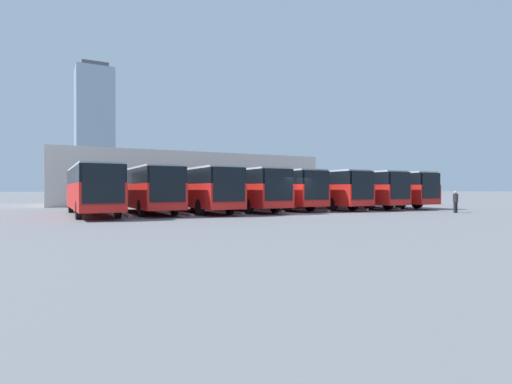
# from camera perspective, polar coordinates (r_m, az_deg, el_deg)

# --- Properties ---
(ground_plane) EXTENTS (600.00, 600.00, 0.00)m
(ground_plane) POSITION_cam_1_polar(r_m,az_deg,el_deg) (27.44, 6.26, -3.17)
(ground_plane) COLOR slate
(bus_0) EXTENTS (2.44, 12.10, 3.18)m
(bus_0) POSITION_cam_1_polar(r_m,az_deg,el_deg) (39.72, 16.95, 0.48)
(bus_0) COLOR red
(bus_0) RESTS_ON ground_plane
(curb_divider_0) EXTENTS (0.25, 5.07, 0.15)m
(curb_divider_0) POSITION_cam_1_polar(r_m,az_deg,el_deg) (37.21, 16.92, -2.14)
(curb_divider_0) COLOR #9E9E99
(curb_divider_0) RESTS_ON ground_plane
(bus_1) EXTENTS (2.44, 12.10, 3.18)m
(bus_1) POSITION_cam_1_polar(r_m,az_deg,el_deg) (37.21, 13.07, 0.50)
(bus_1) COLOR red
(bus_1) RESTS_ON ground_plane
(curb_divider_1) EXTENTS (0.25, 5.07, 0.15)m
(curb_divider_1) POSITION_cam_1_polar(r_m,az_deg,el_deg) (34.71, 12.76, -2.31)
(curb_divider_1) COLOR #9E9E99
(curb_divider_1) RESTS_ON ground_plane
(bus_2) EXTENTS (2.44, 12.10, 3.18)m
(bus_2) POSITION_cam_1_polar(r_m,az_deg,el_deg) (35.15, 8.34, 0.51)
(bus_2) COLOR red
(bus_2) RESTS_ON ground_plane
(curb_divider_2) EXTENTS (0.25, 5.07, 0.15)m
(curb_divider_2) POSITION_cam_1_polar(r_m,az_deg,el_deg) (32.68, 7.65, -2.47)
(curb_divider_2) COLOR #9E9E99
(curb_divider_2) RESTS_ON ground_plane
(bus_3) EXTENTS (2.44, 12.10, 3.18)m
(bus_3) POSITION_cam_1_polar(r_m,az_deg,el_deg) (33.83, 2.60, 0.52)
(bus_3) COLOR red
(bus_3) RESTS_ON ground_plane
(curb_divider_3) EXTENTS (0.25, 5.07, 0.15)m
(curb_divider_3) POSITION_cam_1_polar(r_m,az_deg,el_deg) (31.41, 1.42, -2.58)
(curb_divider_3) COLOR #9E9E99
(curb_divider_3) RESTS_ON ground_plane
(bus_4) EXTENTS (2.44, 12.10, 3.18)m
(bus_4) POSITION_cam_1_polar(r_m,az_deg,el_deg) (31.47, -2.39, 0.53)
(bus_4) COLOR red
(bus_4) RESTS_ON ground_plane
(curb_divider_4) EXTENTS (0.25, 5.07, 0.15)m
(curb_divider_4) POSITION_cam_1_polar(r_m,az_deg,el_deg) (29.13, -4.07, -2.82)
(curb_divider_4) COLOR #9E9E99
(curb_divider_4) RESTS_ON ground_plane
(bus_5) EXTENTS (2.44, 12.10, 3.18)m
(bus_5) POSITION_cam_1_polar(r_m,az_deg,el_deg) (29.99, -8.54, 0.53)
(bus_5) COLOR red
(bus_5) RESTS_ON ground_plane
(curb_divider_5) EXTENTS (0.25, 5.07, 0.15)m
(curb_divider_5) POSITION_cam_1_polar(r_m,az_deg,el_deg) (27.77, -10.82, -2.98)
(curb_divider_5) COLOR #9E9E99
(curb_divider_5) RESTS_ON ground_plane
(bus_6) EXTENTS (2.44, 12.10, 3.18)m
(bus_6) POSITION_cam_1_polar(r_m,az_deg,el_deg) (29.65, -15.58, 0.53)
(bus_6) COLOR red
(bus_6) RESTS_ON ground_plane
(curb_divider_6) EXTENTS (0.25, 5.07, 0.15)m
(curb_divider_6) POSITION_cam_1_polar(r_m,az_deg,el_deg) (27.60, -18.44, -3.01)
(curb_divider_6) COLOR #9E9E99
(curb_divider_6) RESTS_ON ground_plane
(bus_7) EXTENTS (2.44, 12.10, 3.18)m
(bus_7) POSITION_cam_1_polar(r_m,az_deg,el_deg) (28.36, -22.41, 0.52)
(bus_7) COLOR red
(bus_7) RESTS_ON ground_plane
(pedestrian) EXTENTS (0.39, 0.39, 1.59)m
(pedestrian) POSITION_cam_1_polar(r_m,az_deg,el_deg) (32.35, 26.61, -1.16)
(pedestrian) COLOR black
(pedestrian) RESTS_ON ground_plane
(station_building) EXTENTS (30.82, 16.85, 5.86)m
(station_building) POSITION_cam_1_polar(r_m,az_deg,el_deg) (51.00, -10.43, 1.79)
(station_building) COLOR beige
(station_building) RESTS_ON ground_plane
(office_tower) EXTENTS (16.64, 16.64, 60.82)m
(office_tower) POSITION_cam_1_polar(r_m,az_deg,el_deg) (205.52, -22.10, 8.22)
(office_tower) COLOR #93A8B7
(office_tower) RESTS_ON ground_plane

